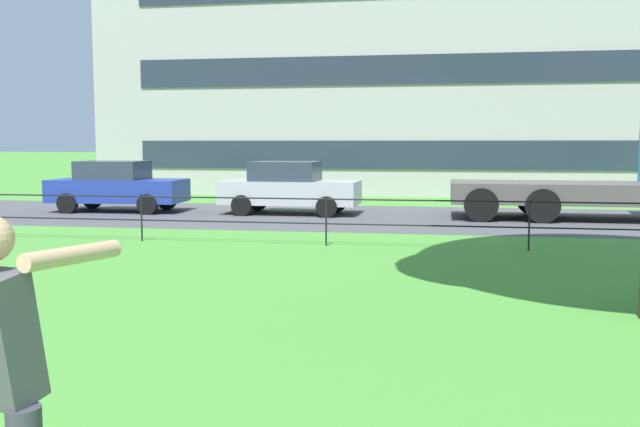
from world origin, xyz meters
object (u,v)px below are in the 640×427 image
flatbed_truck_left (632,175)px  car_silver_far_left (289,187)px  car_blue_right (117,186)px  apartment_building_background (419,8)px

flatbed_truck_left → car_silver_far_left: bearing=179.1°
car_blue_right → car_silver_far_left: same height
flatbed_truck_left → apartment_building_background: (-6.19, 13.63, 7.10)m
car_silver_far_left → flatbed_truck_left: (9.45, -0.15, 0.44)m
car_blue_right → apartment_building_background: (8.59, 13.64, 7.54)m
car_silver_far_left → apartment_building_background: size_ratio=0.15×
car_blue_right → flatbed_truck_left: flatbed_truck_left is taller
flatbed_truck_left → apartment_building_background: size_ratio=0.28×
car_blue_right → flatbed_truck_left: bearing=0.1°
car_blue_right → apartment_building_background: bearing=57.8°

